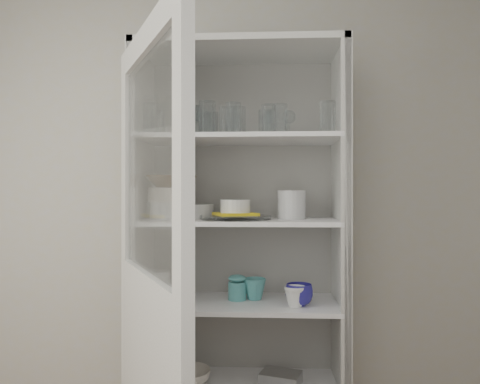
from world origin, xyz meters
The scene contains 37 objects.
wall_back centered at (0.00, 1.50, 1.30)m, with size 3.60×0.02×2.60m, color #B2B2B2.
pantry_cabinet centered at (0.20, 1.34, 0.94)m, with size 1.00×0.45×2.10m.
cupboard_door centered at (-0.09, 0.65, 0.87)m, with size 0.45×0.82×2.00m.
tumbler_0 centered at (-0.21, 1.15, 1.73)m, with size 0.07×0.07×0.15m, color silver.
tumbler_1 centered at (0.05, 1.15, 1.74)m, with size 0.08×0.08×0.15m, color silver.
tumbler_2 centered at (-0.08, 1.16, 1.73)m, with size 0.07×0.07×0.14m, color silver.
tumbler_3 centered at (0.34, 1.16, 1.73)m, with size 0.07×0.07×0.14m, color silver.
tumbler_4 centered at (0.18, 1.14, 1.73)m, with size 0.07×0.07×0.14m, color silver.
tumbler_5 centered at (0.39, 1.17, 1.73)m, with size 0.07×0.07×0.14m, color silver.
tumbler_6 centered at (0.61, 1.15, 1.74)m, with size 0.07×0.07×0.15m, color silver.
tumbler_7 centered at (-0.21, 1.29, 1.73)m, with size 0.07×0.07×0.14m, color silver.
tumbler_8 centered at (0.00, 1.25, 1.74)m, with size 0.08×0.08×0.15m, color silver.
tumbler_9 centered at (0.06, 1.28, 1.72)m, with size 0.06×0.06×0.13m, color silver.
tumbler_10 centered at (0.32, 1.29, 1.73)m, with size 0.07×0.07×0.14m, color silver.
tumbler_11 centered at (0.19, 1.30, 1.74)m, with size 0.08×0.08×0.15m, color silver.
goblet_0 centered at (0.00, 1.35, 1.74)m, with size 0.07×0.07×0.17m, color silver, non-canonical shape.
goblet_1 centered at (-0.01, 1.38, 1.76)m, with size 0.08×0.08×0.19m, color silver, non-canonical shape.
goblet_2 centered at (0.33, 1.35, 1.74)m, with size 0.07×0.07×0.15m, color silver, non-canonical shape.
goblet_3 centered at (0.44, 1.35, 1.74)m, with size 0.07×0.07×0.16m, color silver, non-canonical shape.
plate_stack_front centered at (-0.13, 1.23, 1.30)m, with size 0.20×0.20×0.08m, color white.
plate_stack_back centered at (-0.06, 1.38, 1.30)m, with size 0.24×0.24×0.07m, color white.
cream_bowl centered at (-0.13, 1.23, 1.38)m, with size 0.22×0.22×0.07m, color silver.
terracotta_bowl centered at (-0.13, 1.23, 1.44)m, with size 0.25×0.25×0.06m, color #492F16.
glass_platter centered at (0.18, 1.25, 1.27)m, with size 0.35×0.35×0.02m, color silver.
yellow_trivet centered at (0.18, 1.25, 1.29)m, with size 0.19×0.19×0.01m, color yellow.
white_ramekin centered at (0.18, 1.25, 1.33)m, with size 0.15×0.15×0.06m, color white.
grey_bowl_stack centered at (0.45, 1.29, 1.33)m, with size 0.14×0.14×0.14m, color silver.
mug_blue centered at (0.48, 1.19, 0.91)m, with size 0.13×0.13×0.10m, color navy.
mug_teal centered at (0.27, 1.30, 0.91)m, with size 0.11×0.11×0.10m, color teal.
mug_white centered at (0.46, 1.17, 0.91)m, with size 0.10×0.10×0.10m, color white.
teal_jar centered at (0.19, 1.29, 0.91)m, with size 0.09×0.09×0.11m.
measuring_cups centered at (-0.12, 1.18, 0.88)m, with size 0.10×0.10×0.04m, color #B9B9B9.
white_canister centered at (-0.21, 1.30, 0.93)m, with size 0.12×0.12×0.14m, color white.
cream_dish centered at (-0.05, 1.23, 0.50)m, with size 0.23×0.23×0.07m, color silver.
tin_box centered at (0.40, 1.26, 0.49)m, with size 0.19×0.13×0.06m, color #9B9B9B.
tumbler_12 centered at (-0.04, 1.20, 1.73)m, with size 0.07×0.07×0.13m, color silver.
tumbler_13 centered at (0.14, 1.24, 1.73)m, with size 0.07×0.07×0.14m, color silver.
Camera 1 is at (0.32, -1.01, 1.40)m, focal length 35.00 mm.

